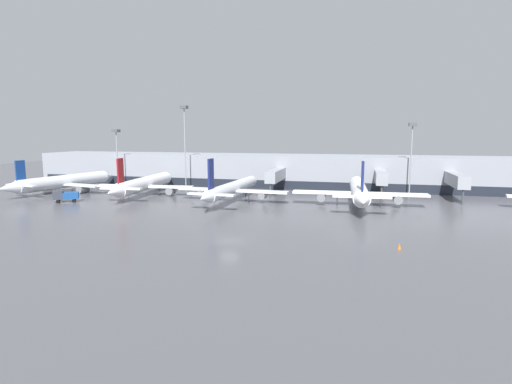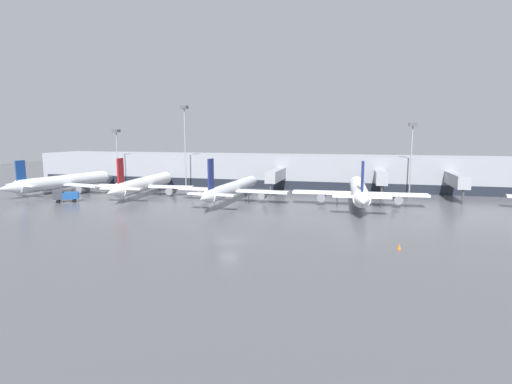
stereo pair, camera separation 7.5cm
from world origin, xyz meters
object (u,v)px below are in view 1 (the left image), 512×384
(traffic_cone_1, at_px, (399,246))
(apron_light_mast_4, at_px, (412,138))
(parked_jet_0, at_px, (359,191))
(parked_jet_4, at_px, (144,184))
(parked_jet_3, at_px, (63,182))
(apron_light_mast_2, at_px, (184,125))
(parked_jet_1, at_px, (232,188))
(apron_light_mast_3, at_px, (116,141))
(service_truck_0, at_px, (65,195))

(traffic_cone_1, relative_size, apron_light_mast_4, 0.04)
(parked_jet_0, xyz_separation_m, parked_jet_4, (-51.29, 2.98, -0.48))
(parked_jet_3, relative_size, apron_light_mast_2, 1.57)
(parked_jet_4, height_order, apron_light_mast_4, apron_light_mast_4)
(parked_jet_0, distance_m, parked_jet_1, 27.20)
(parked_jet_1, distance_m, parked_jet_3, 47.84)
(parked_jet_4, bearing_deg, apron_light_mast_3, 44.77)
(parked_jet_4, xyz_separation_m, apron_light_mast_3, (-15.92, 13.22, 10.28))
(parked_jet_0, height_order, apron_light_mast_4, apron_light_mast_4)
(service_truck_0, bearing_deg, parked_jet_1, 161.16)
(parked_jet_1, relative_size, service_truck_0, 6.32)
(parked_jet_4, xyz_separation_m, service_truck_0, (-11.32, -13.89, -1.25))
(parked_jet_0, height_order, parked_jet_4, parked_jet_0)
(parked_jet_1, distance_m, service_truck_0, 36.75)
(apron_light_mast_2, bearing_deg, parked_jet_3, -155.50)
(parked_jet_0, xyz_separation_m, apron_light_mast_3, (-67.21, 16.20, 9.79))
(parked_jet_0, relative_size, apron_light_mast_3, 2.06)
(parked_jet_0, distance_m, parked_jet_3, 74.87)
(parked_jet_4, relative_size, apron_light_mast_3, 2.17)
(parked_jet_0, distance_m, traffic_cone_1, 31.86)
(apron_light_mast_3, bearing_deg, apron_light_mast_2, -0.21)
(parked_jet_1, distance_m, traffic_cone_1, 44.22)
(traffic_cone_1, bearing_deg, apron_light_mast_4, 82.28)
(parked_jet_1, distance_m, parked_jet_4, 24.50)
(parked_jet_3, relative_size, traffic_cone_1, 46.88)
(traffic_cone_1, bearing_deg, apron_light_mast_3, 146.74)
(parked_jet_3, bearing_deg, parked_jet_0, -82.80)
(traffic_cone_1, distance_m, apron_light_mast_2, 71.89)
(apron_light_mast_3, bearing_deg, apron_light_mast_4, 1.96)
(parked_jet_4, bearing_deg, parked_jet_1, -105.64)
(parked_jet_1, xyz_separation_m, apron_light_mast_3, (-40.04, 17.52, 9.98))
(parked_jet_1, distance_m, apron_light_mast_4, 45.44)
(service_truck_0, bearing_deg, traffic_cone_1, 129.29)
(parked_jet_3, bearing_deg, parked_jet_1, -85.71)
(traffic_cone_1, bearing_deg, service_truck_0, 163.27)
(parked_jet_3, distance_m, apron_light_mast_3, 18.43)
(parked_jet_4, relative_size, apron_light_mast_4, 2.01)
(traffic_cone_1, height_order, apron_light_mast_4, apron_light_mast_4)
(parked_jet_4, distance_m, traffic_cone_1, 66.14)
(service_truck_0, height_order, apron_light_mast_4, apron_light_mast_4)
(parked_jet_1, relative_size, parked_jet_3, 0.97)
(parked_jet_3, distance_m, traffic_cone_1, 87.11)
(apron_light_mast_2, height_order, apron_light_mast_4, apron_light_mast_2)
(parked_jet_3, xyz_separation_m, apron_light_mast_2, (28.69, 13.08, 14.67))
(parked_jet_4, bearing_deg, parked_jet_0, -98.86)
(apron_light_mast_4, bearing_deg, parked_jet_1, -152.70)
(service_truck_0, bearing_deg, apron_light_mast_2, -155.37)
(apron_light_mast_3, relative_size, apron_light_mast_4, 0.92)
(parked_jet_0, height_order, traffic_cone_1, parked_jet_0)
(parked_jet_0, xyz_separation_m, traffic_cone_1, (5.22, -31.30, -2.84))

